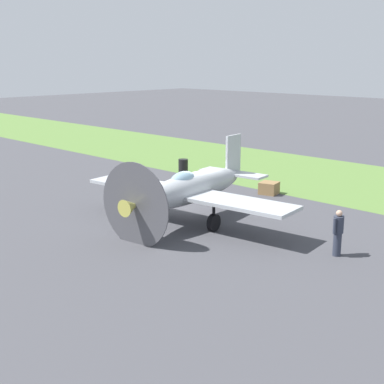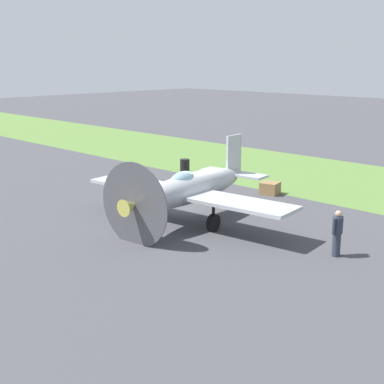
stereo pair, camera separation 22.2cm
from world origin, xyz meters
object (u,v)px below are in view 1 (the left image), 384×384
airplane_lead (190,189)px  supply_crate (269,188)px  runway_marker_cone (199,174)px  ground_crew_chief (338,232)px  fuel_drum (183,166)px

airplane_lead → supply_crate: size_ratio=11.48×
runway_marker_cone → supply_crate: bearing=176.4°
supply_crate → runway_marker_cone: size_ratio=2.05×
supply_crate → runway_marker_cone: supply_crate is taller
airplane_lead → ground_crew_chief: airplane_lead is taller
ground_crew_chief → fuel_drum: 15.80m
runway_marker_cone → airplane_lead: bearing=130.8°
fuel_drum → supply_crate: (-7.08, 0.61, -0.13)m
airplane_lead → ground_crew_chief: size_ratio=5.97×
fuel_drum → ground_crew_chief: bearing=155.8°
supply_crate → airplane_lead: bearing=94.7°
ground_crew_chief → runway_marker_cone: (12.82, -6.23, -0.69)m
airplane_lead → ground_crew_chief: (-6.77, -0.77, -0.62)m
airplane_lead → fuel_drum: (7.63, -7.25, -1.08)m
ground_crew_chief → supply_crate: size_ratio=1.92×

